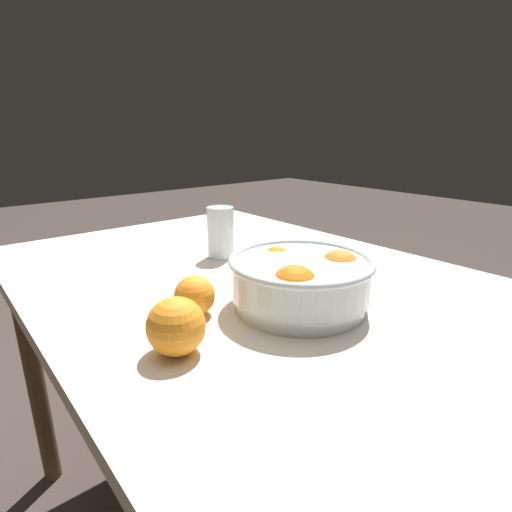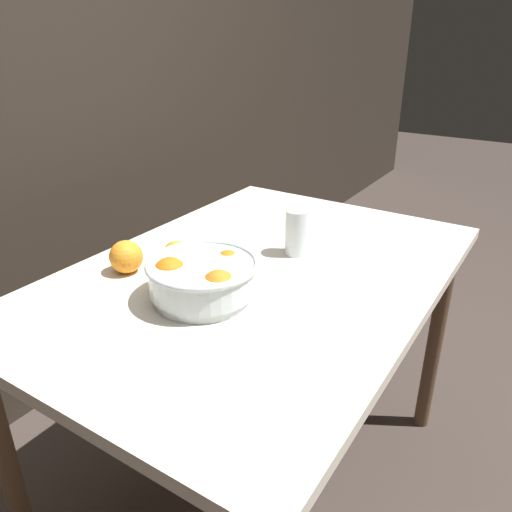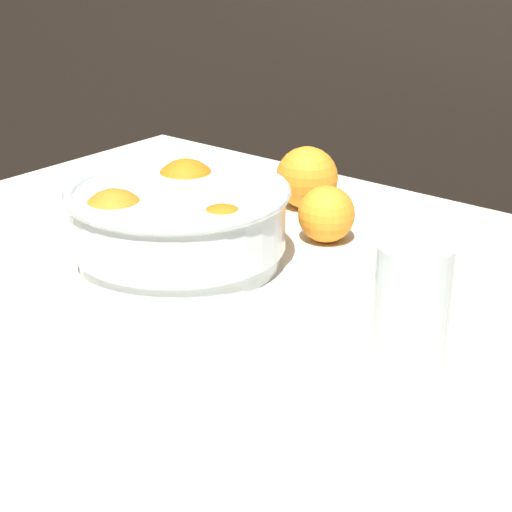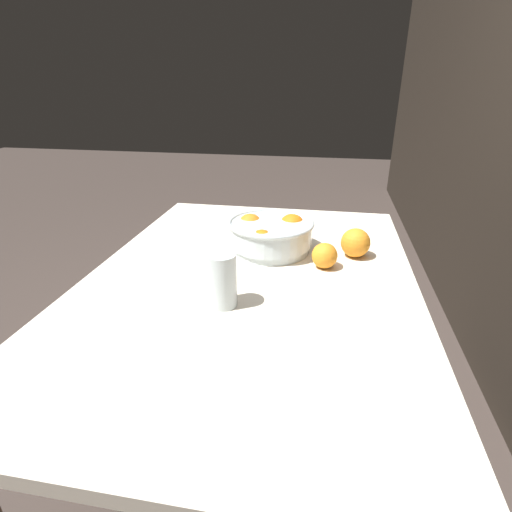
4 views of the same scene
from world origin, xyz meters
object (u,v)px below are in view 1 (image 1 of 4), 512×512
(juice_glass, at_px, (221,235))
(orange_loose_near_bowl, at_px, (195,296))
(fruit_bowl, at_px, (301,280))
(orange_loose_front, at_px, (176,326))

(juice_glass, bearing_deg, orange_loose_near_bowl, 137.22)
(fruit_bowl, height_order, orange_loose_front, fruit_bowl)
(fruit_bowl, height_order, orange_loose_near_bowl, fruit_bowl)
(juice_glass, relative_size, orange_loose_near_bowl, 1.80)
(fruit_bowl, xyz_separation_m, orange_loose_front, (0.00, 0.25, -0.01))
(fruit_bowl, bearing_deg, juice_glass, -10.19)
(orange_loose_near_bowl, xyz_separation_m, orange_loose_front, (-0.09, 0.08, 0.01))
(juice_glass, xyz_separation_m, orange_loose_near_bowl, (-0.24, 0.22, -0.02))
(juice_glass, height_order, orange_loose_front, juice_glass)
(orange_loose_front, bearing_deg, orange_loose_near_bowl, -43.14)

